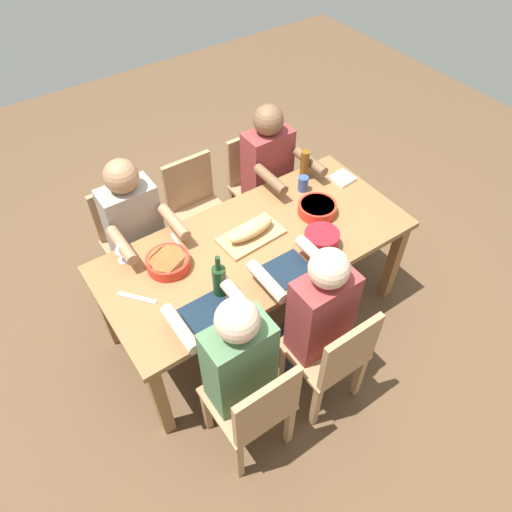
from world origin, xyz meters
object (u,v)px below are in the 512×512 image
at_px(serving_bowl_pasta, 317,208).
at_px(diner_near_left, 271,171).
at_px(wine_glass, 120,247).
at_px(beer_bottle, 305,165).
at_px(diner_near_right, 137,229).
at_px(chair_far_right, 256,407).
at_px(chair_near_center, 197,207).
at_px(cutting_board, 251,236).
at_px(wine_bottle, 219,280).
at_px(napkin_stack, 342,178).
at_px(diner_far_right, 235,360).
at_px(chair_near_right, 131,236).
at_px(bread_loaf, 251,230).
at_px(chair_near_left, 256,181).
at_px(dining_table, 256,253).
at_px(serving_bowl_fruit, 168,262).
at_px(diner_far_center, 316,311).
at_px(chair_far_center, 333,356).
at_px(serving_bowl_salad, 322,239).
at_px(cup_near_left, 303,184).

bearing_deg(serving_bowl_pasta, diner_near_left, -94.71).
bearing_deg(serving_bowl_pasta, wine_glass, -15.27).
bearing_deg(beer_bottle, diner_near_right, -11.54).
xyz_separation_m(chair_far_right, chair_near_center, (-0.53, -1.53, 0.00)).
xyz_separation_m(cutting_board, wine_bottle, (0.39, 0.26, 0.10)).
height_order(beer_bottle, napkin_stack, beer_bottle).
relative_size(diner_far_right, chair_near_right, 1.41).
bearing_deg(beer_bottle, diner_near_left, -65.51).
xyz_separation_m(diner_near_right, wine_bottle, (-0.15, 0.78, 0.15)).
relative_size(diner_far_right, wine_glass, 7.23).
height_order(bread_loaf, wine_bottle, wine_bottle).
bearing_deg(diner_near_right, chair_near_center, -160.96).
bearing_deg(chair_near_left, chair_near_center, 0.00).
bearing_deg(chair_near_right, diner_near_left, 170.21).
xyz_separation_m(wine_bottle, wine_glass, (0.34, -0.53, 0.01)).
xyz_separation_m(chair_near_center, wine_glass, (0.72, 0.43, 0.37)).
xyz_separation_m(dining_table, serving_bowl_fruit, (0.52, -0.14, 0.12)).
bearing_deg(chair_near_right, cutting_board, 127.72).
relative_size(diner_far_center, serving_bowl_fruit, 4.74).
relative_size(chair_near_left, chair_near_center, 1.00).
height_order(chair_far_center, diner_near_left, diner_near_left).
relative_size(chair_near_center, serving_bowl_pasta, 3.44).
relative_size(chair_near_left, diner_near_left, 0.71).
bearing_deg(wine_bottle, serving_bowl_fruit, -66.57).
bearing_deg(dining_table, diner_far_center, 90.00).
relative_size(cutting_board, beer_bottle, 1.82).
distance_m(serving_bowl_salad, cutting_board, 0.43).
distance_m(chair_far_right, wine_glass, 1.17).
distance_m(cutting_board, napkin_stack, 0.85).
height_order(chair_far_right, beer_bottle, beer_bottle).
distance_m(chair_far_right, diner_near_left, 1.73).
xyz_separation_m(diner_near_left, serving_bowl_salad, (0.22, 0.82, 0.10)).
bearing_deg(chair_near_left, bread_loaf, 53.11).
height_order(dining_table, bread_loaf, bread_loaf).
height_order(serving_bowl_pasta, cutting_board, serving_bowl_pasta).
bearing_deg(chair_far_right, diner_near_left, -128.42).
distance_m(diner_near_left, bread_loaf, 0.74).
distance_m(chair_far_right, chair_near_center, 1.62).
bearing_deg(chair_near_right, dining_table, 124.91).
bearing_deg(chair_far_center, cup_near_left, -118.95).
xyz_separation_m(chair_far_right, cutting_board, (-0.54, -0.83, 0.27)).
xyz_separation_m(chair_near_left, bread_loaf, (0.52, 0.70, 0.32)).
xyz_separation_m(chair_near_center, serving_bowl_pasta, (-0.48, 0.76, 0.30)).
height_order(diner_far_right, chair_near_right, diner_far_right).
bearing_deg(diner_near_left, chair_far_center, 68.37).
bearing_deg(diner_far_center, chair_near_right, -68.37).
bearing_deg(serving_bowl_salad, wine_glass, -29.02).
relative_size(chair_far_right, chair_near_right, 1.00).
xyz_separation_m(chair_far_right, diner_far_center, (-0.53, -0.18, 0.21)).
bearing_deg(chair_far_right, chair_far_center, 180.00).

